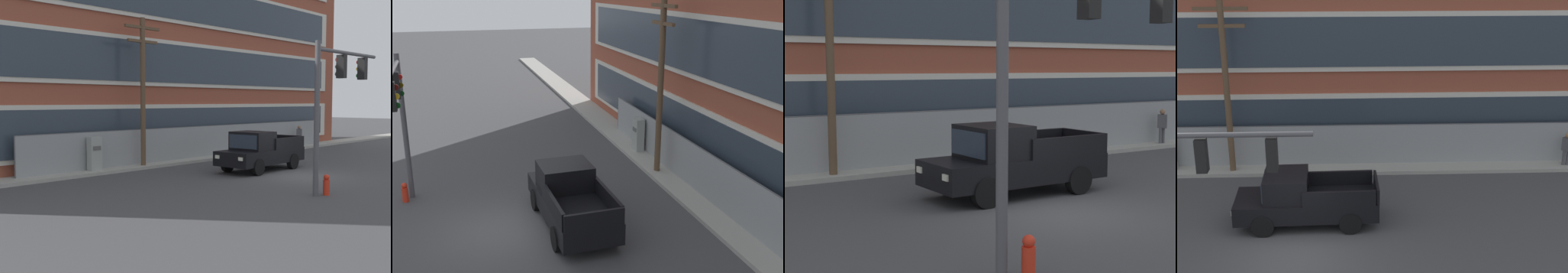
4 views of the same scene
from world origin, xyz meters
The scene contains 8 objects.
ground_plane centered at (0.00, 0.00, 0.00)m, with size 160.00×160.00×0.00m, color #424244.
sidewalk_building_side centered at (0.00, 7.75, 0.08)m, with size 80.00×1.69×0.16m, color #9E9B93.
chain_link_fence centered at (2.55, 7.97, 1.03)m, with size 25.29×0.06×2.02m.
traffic_signal_mast centered at (-2.40, -2.99, 4.01)m, with size 4.81×0.43×5.68m.
pickup_truck_black centered at (0.15, 2.48, 0.95)m, with size 5.30×2.19×2.00m.
utility_pole_near_corner centered at (-3.36, 7.38, 4.29)m, with size 2.25×0.26×7.76m.
electrical_cabinet centered at (-6.21, 7.62, 0.89)m, with size 0.63×0.42×1.78m.
fire_hydrant centered at (-3.39, -3.21, 0.38)m, with size 0.24×0.24×0.78m.
Camera 2 is at (15.36, -1.36, 8.04)m, focal length 45.00 mm.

